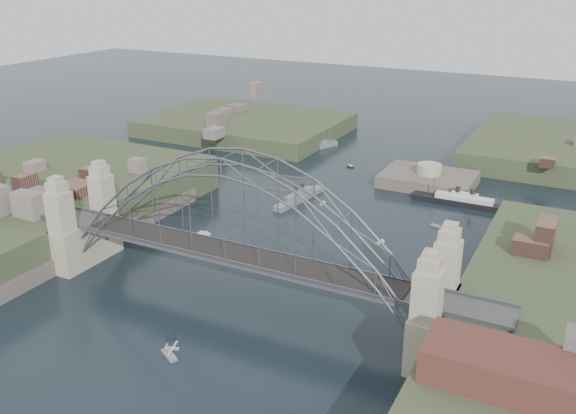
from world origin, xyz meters
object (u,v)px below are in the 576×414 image
Objects in this scene: wharf_shed at (520,373)px; ocean_liner at (464,202)px; naval_cruiser_near at (299,197)px; naval_cruiser_far at (315,146)px; fort_island at (428,187)px; bridge at (234,230)px.

ocean_liner is at bearing 105.91° from wharf_shed.
naval_cruiser_near is 1.10× the size of naval_cruiser_far.
fort_island is 1.36× the size of naval_cruiser_far.
naval_cruiser_far reaches higher than naval_cruiser_near.
bridge reaches higher than fort_island.
fort_island is 14.99m from ocean_liner.
ocean_liner is at bearing 69.01° from bridge.
fort_island is at bearing 110.85° from wharf_shed.
bridge is 65.11m from ocean_liner.
fort_island reaches higher than naval_cruiser_far.
bridge is 46.23m from wharf_shed.
fort_island is 1.10× the size of wharf_shed.
naval_cruiser_near is (-55.35, 59.77, -9.18)m from wharf_shed.
wharf_shed is 123.22m from naval_cruiser_far.
wharf_shed is 1.13× the size of naval_cruiser_near.
naval_cruiser_near is at bearing -133.94° from fort_island.
naval_cruiser_far is (-26.39, 86.72, -11.45)m from bridge.
fort_island is at bearing 137.16° from ocean_liner.
bridge is at bearing -110.99° from ocean_liner.
naval_cruiser_far is at bearing 151.42° from ocean_liner.
bridge reaches higher than naval_cruiser_near.
fort_island reaches higher than naval_cruiser_near.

